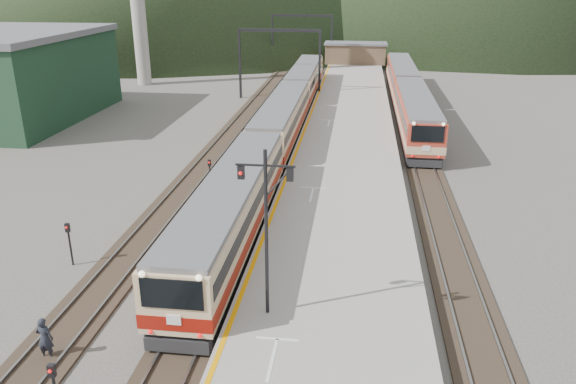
# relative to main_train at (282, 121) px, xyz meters

# --- Properties ---
(track_main) EXTENTS (2.60, 200.00, 0.23)m
(track_main) POSITION_rel_main_train_xyz_m (0.00, 3.66, -1.91)
(track_main) COLOR black
(track_main) RESTS_ON ground
(track_far) EXTENTS (2.60, 200.00, 0.23)m
(track_far) POSITION_rel_main_train_xyz_m (-5.00, 3.66, -1.91)
(track_far) COLOR black
(track_far) RESTS_ON ground
(track_second) EXTENTS (2.60, 200.00, 0.23)m
(track_second) POSITION_rel_main_train_xyz_m (11.50, 3.66, -1.91)
(track_second) COLOR black
(track_second) RESTS_ON ground
(platform) EXTENTS (8.00, 100.00, 1.00)m
(platform) POSITION_rel_main_train_xyz_m (5.60, 1.66, -1.48)
(platform) COLOR gray
(platform) RESTS_ON ground
(gantry_near) EXTENTS (9.55, 0.25, 8.00)m
(gantry_near) POSITION_rel_main_train_xyz_m (-2.85, 18.66, 3.60)
(gantry_near) COLOR black
(gantry_near) RESTS_ON ground
(gantry_far) EXTENTS (9.55, 0.25, 8.00)m
(gantry_far) POSITION_rel_main_train_xyz_m (-2.85, 43.66, 3.60)
(gantry_far) COLOR black
(gantry_far) RESTS_ON ground
(warehouse) EXTENTS (14.50, 20.50, 8.60)m
(warehouse) POSITION_rel_main_train_xyz_m (-28.00, 5.66, 2.33)
(warehouse) COLOR #12311C
(warehouse) RESTS_ON ground
(station_shed) EXTENTS (9.40, 4.40, 3.10)m
(station_shed) POSITION_rel_main_train_xyz_m (5.60, 41.66, 0.59)
(station_shed) COLOR brown
(station_shed) RESTS_ON platform
(main_train) EXTENTS (2.87, 58.91, 3.50)m
(main_train) POSITION_rel_main_train_xyz_m (0.00, 0.00, 0.00)
(main_train) COLOR tan
(main_train) RESTS_ON track_main
(second_train) EXTENTS (2.86, 38.92, 3.49)m
(second_train) POSITION_rel_main_train_xyz_m (11.50, 13.58, -0.01)
(second_train) COLOR #AA3524
(second_train) RESTS_ON track_second
(signal_mast) EXTENTS (2.20, 0.19, 6.78)m
(signal_mast) POSITION_rel_main_train_xyz_m (3.16, -27.42, 3.16)
(signal_mast) COLOR black
(signal_mast) RESTS_ON platform
(short_signal_b) EXTENTS (0.26, 0.21, 2.27)m
(short_signal_b) POSITION_rel_main_train_xyz_m (-3.18, -12.14, -0.52)
(short_signal_b) COLOR black
(short_signal_b) RESTS_ON ground
(short_signal_c) EXTENTS (0.25, 0.20, 2.27)m
(short_signal_c) POSITION_rel_main_train_xyz_m (-7.48, -22.95, -0.52)
(short_signal_c) COLOR black
(short_signal_c) RESTS_ON ground
(worker) EXTENTS (0.65, 0.43, 1.77)m
(worker) POSITION_rel_main_train_xyz_m (-4.88, -30.04, -1.10)
(worker) COLOR #1E212A
(worker) RESTS_ON ground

